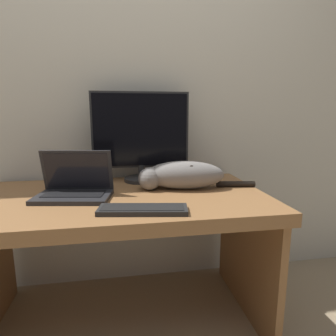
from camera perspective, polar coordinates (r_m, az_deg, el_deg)
wall_back at (r=1.81m, az=-10.19°, el=17.31°), size 6.40×0.06×2.60m
desk at (r=1.45m, az=-9.36°, el=-10.95°), size 1.43×0.78×0.70m
monitor at (r=1.64m, az=-5.53°, el=6.47°), size 0.56×0.20×0.52m
laptop at (r=1.40m, az=-18.47°, el=-3.90°), size 0.37×0.26×0.22m
external_keyboard at (r=1.15m, az=-5.13°, el=-8.38°), size 0.37×0.17×0.02m
cat at (r=1.48m, az=2.72°, el=-1.38°), size 0.63×0.22×0.15m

